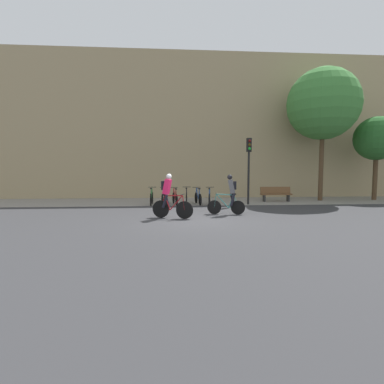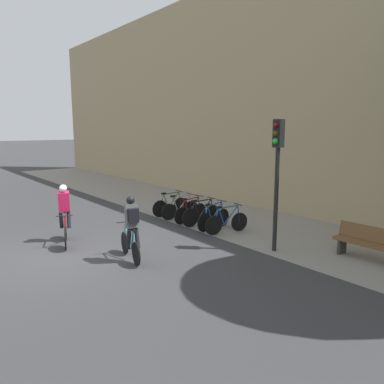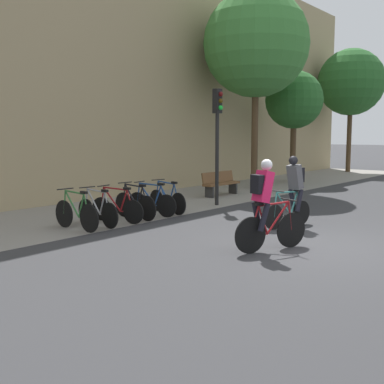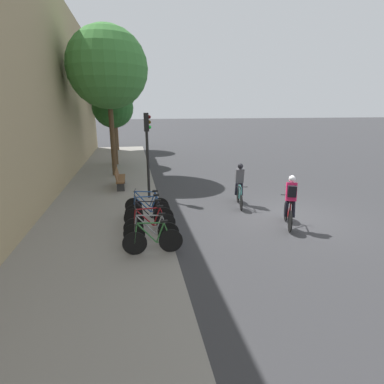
# 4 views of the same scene
# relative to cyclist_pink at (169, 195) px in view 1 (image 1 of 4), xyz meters

# --- Properties ---
(ground) EXTENTS (200.00, 200.00, 0.00)m
(ground) POSITION_rel_cyclist_pink_xyz_m (1.06, -0.53, -0.95)
(ground) COLOR #333335
(kerb_strip) EXTENTS (44.00, 4.50, 0.01)m
(kerb_strip) POSITION_rel_cyclist_pink_xyz_m (1.06, 6.22, -0.94)
(kerb_strip) COLOR gray
(kerb_strip) RESTS_ON ground
(building_facade) EXTENTS (44.00, 0.60, 9.91)m
(building_facade) POSITION_rel_cyclist_pink_xyz_m (1.06, 8.77, 4.01)
(building_facade) COLOR tan
(building_facade) RESTS_ON ground
(cyclist_pink) EXTENTS (1.64, 0.69, 1.80)m
(cyclist_pink) POSITION_rel_cyclist_pink_xyz_m (0.00, 0.00, 0.00)
(cyclist_pink) COLOR black
(cyclist_pink) RESTS_ON ground
(cyclist_grey) EXTENTS (1.62, 0.57, 1.75)m
(cyclist_grey) POSITION_rel_cyclist_pink_xyz_m (2.67, 0.78, 0.00)
(cyclist_grey) COLOR black
(cyclist_grey) RESTS_ON ground
(parked_bike_0) EXTENTS (0.46, 1.66, 0.97)m
(parked_bike_0) POSITION_rel_cyclist_pink_xyz_m (-0.97, 4.58, -0.55)
(parked_bike_0) COLOR black
(parked_bike_0) RESTS_ON ground
(parked_bike_1) EXTENTS (0.46, 1.64, 0.95)m
(parked_bike_1) POSITION_rel_cyclist_pink_xyz_m (-0.32, 4.58, -0.56)
(parked_bike_1) COLOR black
(parked_bike_1) RESTS_ON ground
(parked_bike_2) EXTENTS (0.46, 1.66, 0.95)m
(parked_bike_2) POSITION_rel_cyclist_pink_xyz_m (0.33, 4.58, -0.56)
(parked_bike_2) COLOR black
(parked_bike_2) RESTS_ON ground
(parked_bike_3) EXTENTS (0.46, 1.67, 0.97)m
(parked_bike_3) POSITION_rel_cyclist_pink_xyz_m (0.97, 4.58, -0.54)
(parked_bike_3) COLOR black
(parked_bike_3) RESTS_ON ground
(parked_bike_4) EXTENTS (0.46, 1.63, 0.95)m
(parked_bike_4) POSITION_rel_cyclist_pink_xyz_m (1.62, 4.58, -0.56)
(parked_bike_4) COLOR black
(parked_bike_4) RESTS_ON ground
(parked_bike_5) EXTENTS (0.46, 1.64, 0.95)m
(parked_bike_5) POSITION_rel_cyclist_pink_xyz_m (2.27, 4.58, -0.56)
(parked_bike_5) COLOR black
(parked_bike_5) RESTS_ON ground
(traffic_light_pole) EXTENTS (0.26, 0.30, 3.69)m
(traffic_light_pole) POSITION_rel_cyclist_pink_xyz_m (4.43, 4.37, 1.61)
(traffic_light_pole) COLOR black
(traffic_light_pole) RESTS_ON ground
(bench) EXTENTS (1.88, 0.44, 0.89)m
(bench) POSITION_rel_cyclist_pink_xyz_m (6.51, 5.72, -0.47)
(bench) COLOR brown
(bench) RESTS_ON ground
(street_tree_0) EXTENTS (4.39, 4.39, 8.18)m
(street_tree_0) POSITION_rel_cyclist_pink_xyz_m (9.52, 6.12, 5.03)
(street_tree_0) COLOR #4C3823
(street_tree_0) RESTS_ON ground
(street_tree_1) EXTENTS (2.75, 2.75, 5.30)m
(street_tree_1) POSITION_rel_cyclist_pink_xyz_m (13.15, 6.18, 2.95)
(street_tree_1) COLOR #4C3823
(street_tree_1) RESTS_ON ground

